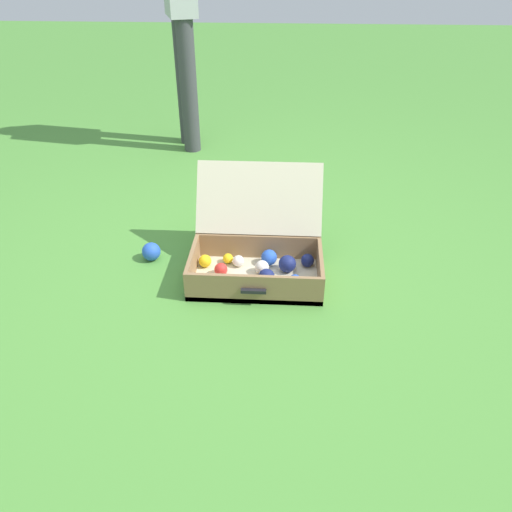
# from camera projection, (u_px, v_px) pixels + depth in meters

# --- Properties ---
(ground_plane) EXTENTS (16.00, 16.00, 0.00)m
(ground_plane) POSITION_uv_depth(u_px,v_px,m) (236.00, 284.00, 2.33)
(ground_plane) COLOR #4C8C38
(open_suitcase) EXTENTS (0.61, 0.57, 0.45)m
(open_suitcase) POSITION_uv_depth(u_px,v_px,m) (258.00, 254.00, 2.35)
(open_suitcase) COLOR beige
(open_suitcase) RESTS_ON ground
(stray_ball_on_grass) EXTENTS (0.09, 0.09, 0.09)m
(stray_ball_on_grass) POSITION_uv_depth(u_px,v_px,m) (151.00, 252.00, 2.48)
(stray_ball_on_grass) COLOR blue
(stray_ball_on_grass) RESTS_ON ground
(bystander_person) EXTENTS (0.27, 0.36, 1.73)m
(bystander_person) POSITION_uv_depth(u_px,v_px,m) (180.00, 0.00, 3.30)
(bystander_person) COLOR #3D3D42
(bystander_person) RESTS_ON ground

